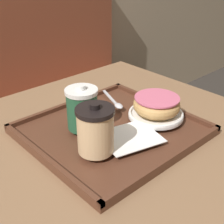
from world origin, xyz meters
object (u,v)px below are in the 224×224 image
at_px(donut_chocolate_glazed, 157,105).
at_px(coffee_cup_front, 95,130).
at_px(spoon, 116,103).
at_px(coffee_cup_rear, 82,108).

bearing_deg(donut_chocolate_glazed, coffee_cup_front, -176.78).
height_order(donut_chocolate_glazed, spoon, donut_chocolate_glazed).
distance_m(coffee_cup_front, spoon, 0.24).
relative_size(coffee_cup_rear, spoon, 0.86).
height_order(coffee_cup_rear, donut_chocolate_glazed, coffee_cup_rear).
relative_size(coffee_cup_front, spoon, 0.88).
relative_size(donut_chocolate_glazed, spoon, 0.94).
xyz_separation_m(coffee_cup_front, coffee_cup_rear, (0.04, 0.10, -0.00)).
relative_size(coffee_cup_front, coffee_cup_rear, 1.02).
xyz_separation_m(coffee_cup_rear, spoon, (0.15, 0.04, -0.05)).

